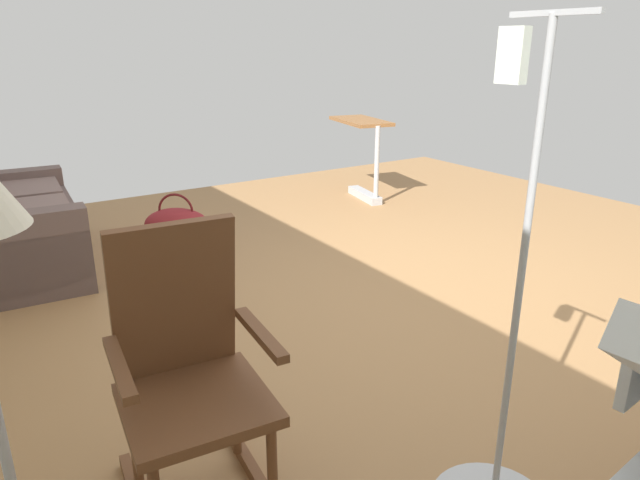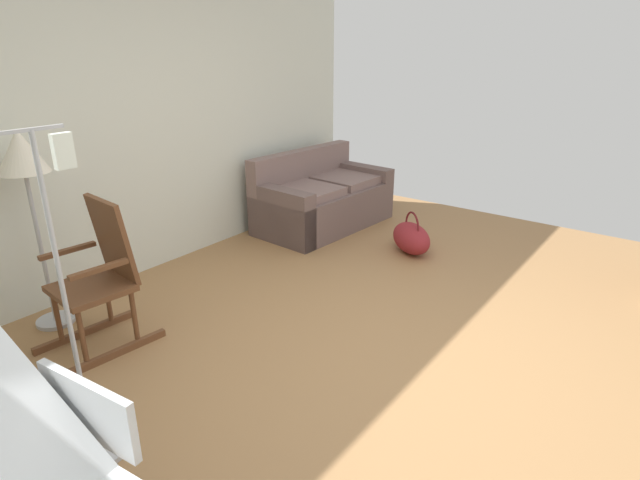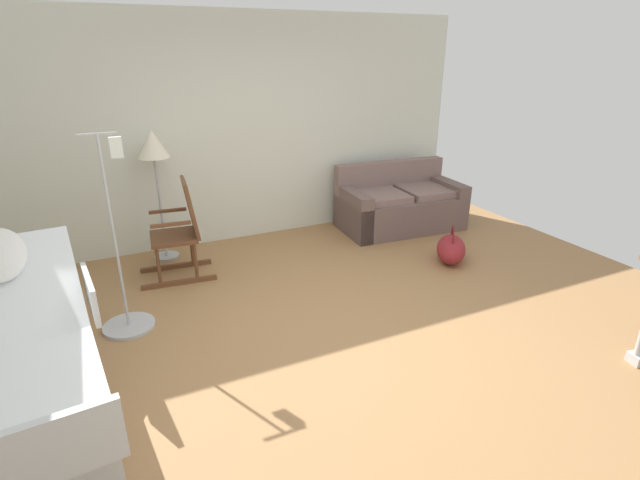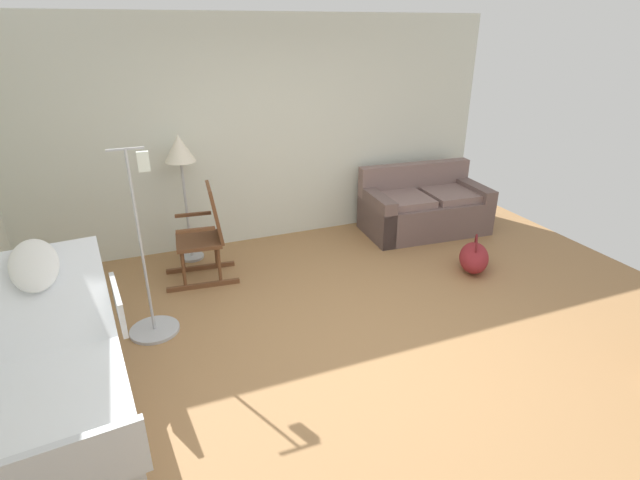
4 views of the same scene
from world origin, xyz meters
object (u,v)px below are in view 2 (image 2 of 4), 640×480
(iv_pole, at_px, (88,406))
(couch, at_px, (322,200))
(rocking_chair, at_px, (100,278))
(floor_lamp, at_px, (24,166))
(duffel_bag, at_px, (411,238))

(iv_pole, bearing_deg, couch, 17.72)
(iv_pole, bearing_deg, rocking_chair, 53.31)
(floor_lamp, bearing_deg, couch, -5.45)
(rocking_chair, xyz_separation_m, iv_pole, (-0.64, -0.86, -0.25))
(rocking_chair, bearing_deg, floor_lamp, 100.21)
(couch, bearing_deg, iv_pole, -162.28)
(couch, distance_m, iv_pole, 3.75)
(floor_lamp, bearing_deg, iv_pole, -110.52)
(couch, height_order, iv_pole, iv_pole)
(rocking_chair, xyz_separation_m, duffel_bag, (2.82, -0.94, -0.35))
(couch, distance_m, floor_lamp, 3.19)
(rocking_chair, xyz_separation_m, floor_lamp, (-0.10, 0.57, 0.72))
(couch, xyz_separation_m, rocking_chair, (-2.94, -0.28, 0.20))
(couch, height_order, floor_lamp, floor_lamp)
(couch, bearing_deg, floor_lamp, 174.55)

